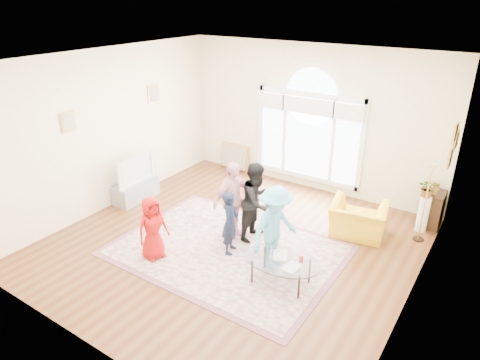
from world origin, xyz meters
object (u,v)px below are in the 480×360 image
Objects in this scene: area_rug at (227,250)px; television at (134,169)px; tv_console at (136,191)px; armchair at (358,220)px; coffee_table at (281,261)px.

television reaches higher than area_rug.
armchair is (4.50, 1.22, 0.11)m from tv_console.
television is (-2.79, 0.55, 0.71)m from area_rug.
armchair reaches higher than tv_console.
area_rug is 2.47m from armchair.
tv_console is at bearing 4.76° from armchair.
television is (0.01, 0.00, 0.51)m from tv_console.
television is at bearing 168.80° from area_rug.
area_rug is 2.85× the size of coffee_table.
area_rug is at bearing 35.86° from armchair.
coffee_table is (1.21, -0.28, 0.39)m from area_rug.
tv_console is 0.79× the size of coffee_table.
area_rug is 2.86m from tv_console.
television reaches higher than tv_console.
television is 4.67m from armchair.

